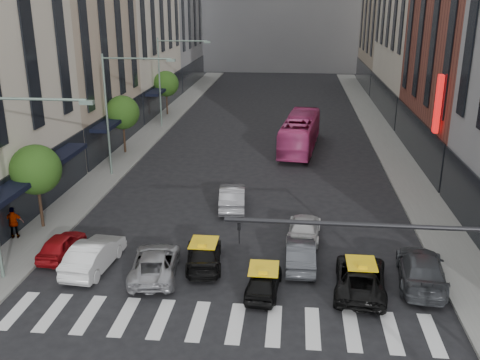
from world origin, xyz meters
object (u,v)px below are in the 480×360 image
(taxi_center, at_px, (264,281))
(bus, at_px, (300,133))
(streetlamp_far, at_px, (168,71))
(taxi_left, at_px, (204,254))
(streetlamp_near, at_px, (5,164))
(car_white_front, at_px, (94,255))
(car_red, at_px, (62,245))
(pedestrian_far, at_px, (14,223))
(streetlamp_mid, at_px, (118,99))

(taxi_center, bearing_deg, bus, -89.37)
(streetlamp_far, distance_m, taxi_left, 31.19)
(streetlamp_near, relative_size, car_white_front, 1.96)
(streetlamp_far, distance_m, car_red, 29.75)
(taxi_left, bearing_deg, car_red, -9.96)
(car_red, height_order, taxi_left, taxi_left)
(pedestrian_far, bearing_deg, taxi_center, 148.91)
(bus, bearing_deg, taxi_center, 92.70)
(streetlamp_near, bearing_deg, streetlamp_mid, 90.00)
(streetlamp_near, relative_size, car_red, 2.46)
(streetlamp_far, distance_m, bus, 15.73)
(pedestrian_far, bearing_deg, car_white_front, 139.49)
(streetlamp_mid, relative_size, car_red, 2.46)
(streetlamp_mid, xyz_separation_m, streetlamp_far, (0.00, 16.00, 0.00))
(taxi_left, xyz_separation_m, pedestrian_far, (-11.04, 1.85, 0.44))
(taxi_center, bearing_deg, taxi_left, -32.23)
(car_red, height_order, bus, bus)
(car_red, bearing_deg, pedestrian_far, -22.56)
(bus, height_order, pedestrian_far, bus)
(taxi_center, bearing_deg, streetlamp_mid, -49.19)
(car_white_front, height_order, pedestrian_far, pedestrian_far)
(taxi_center, height_order, pedestrian_far, pedestrian_far)
(streetlamp_near, xyz_separation_m, streetlamp_mid, (0.00, 16.00, 0.00))
(car_white_front, relative_size, pedestrian_far, 2.50)
(taxi_left, bearing_deg, car_white_front, 1.42)
(bus, relative_size, pedestrian_far, 5.99)
(streetlamp_mid, xyz_separation_m, pedestrian_far, (-2.56, -11.71, -4.83))
(car_red, bearing_deg, taxi_center, 168.21)
(streetlamp_near, bearing_deg, car_white_front, 27.21)
(streetlamp_near, bearing_deg, taxi_center, 0.36)
(car_white_front, bearing_deg, taxi_left, -165.97)
(streetlamp_mid, xyz_separation_m, taxi_left, (8.48, -13.55, -5.28))
(streetlamp_mid, bearing_deg, car_red, -86.36)
(taxi_center, relative_size, pedestrian_far, 1.96)
(streetlamp_far, relative_size, taxi_center, 2.49)
(streetlamp_far, height_order, car_white_front, streetlamp_far)
(car_red, relative_size, pedestrian_far, 1.99)
(streetlamp_near, xyz_separation_m, streetlamp_far, (0.00, 32.00, 0.00))
(streetlamp_mid, relative_size, pedestrian_far, 4.89)
(streetlamp_mid, distance_m, streetlamp_far, 16.00)
(streetlamp_near, height_order, streetlamp_far, same)
(streetlamp_far, relative_size, car_white_front, 1.96)
(bus, distance_m, pedestrian_far, 26.15)
(streetlamp_mid, relative_size, taxi_center, 2.49)
(streetlamp_near, distance_m, car_white_front, 6.18)
(car_red, xyz_separation_m, bus, (12.55, 22.27, 0.91))
(streetlamp_far, xyz_separation_m, taxi_left, (8.48, -29.55, -5.28))
(streetlamp_far, height_order, taxi_center, streetlamp_far)
(streetlamp_mid, height_order, pedestrian_far, streetlamp_mid)
(streetlamp_far, relative_size, pedestrian_far, 4.89)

